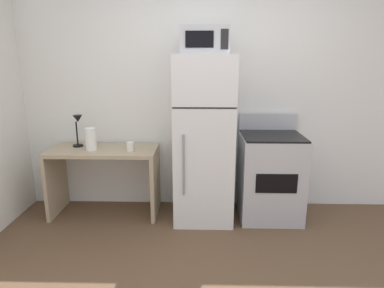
{
  "coord_description": "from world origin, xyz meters",
  "views": [
    {
      "loc": [
        -0.14,
        -2.05,
        1.69
      ],
      "look_at": [
        -0.22,
        1.1,
        0.88
      ],
      "focal_mm": 30.87,
      "sensor_mm": 36.0,
      "label": 1
    }
  ],
  "objects": [
    {
      "name": "coffee_mug",
      "position": [
        -0.88,
        1.28,
        0.8
      ],
      "size": [
        0.08,
        0.08,
        0.09
      ],
      "primitive_type": "cylinder",
      "color": "white",
      "rests_on": "desk"
    },
    {
      "name": "microwave",
      "position": [
        -0.1,
        1.29,
        1.87
      ],
      "size": [
        0.46,
        0.35,
        0.26
      ],
      "color": "#B7B7BC",
      "rests_on": "refrigerator"
    },
    {
      "name": "desk_lamp",
      "position": [
        -1.48,
        1.44,
        0.99
      ],
      "size": [
        0.14,
        0.12,
        0.35
      ],
      "color": "black",
      "rests_on": "desk"
    },
    {
      "name": "refrigerator",
      "position": [
        -0.1,
        1.31,
        0.87
      ],
      "size": [
        0.61,
        0.67,
        1.74
      ],
      "color": "white",
      "rests_on": "ground"
    },
    {
      "name": "oven_range",
      "position": [
        0.62,
        1.33,
        0.47
      ],
      "size": [
        0.64,
        0.61,
        1.1
      ],
      "color": "#B7B7BC",
      "rests_on": "ground"
    },
    {
      "name": "paper_towel_roll",
      "position": [
        -1.3,
        1.3,
        0.87
      ],
      "size": [
        0.11,
        0.11,
        0.24
      ],
      "primitive_type": "cylinder",
      "color": "white",
      "rests_on": "desk"
    },
    {
      "name": "desk",
      "position": [
        -1.19,
        1.36,
        0.52
      ],
      "size": [
        1.15,
        0.54,
        0.75
      ],
      "color": "tan",
      "rests_on": "ground"
    },
    {
      "name": "wall_back_white",
      "position": [
        0.0,
        1.7,
        1.3
      ],
      "size": [
        5.0,
        0.1,
        2.6
      ],
      "primitive_type": "cube",
      "color": "white",
      "rests_on": "ground"
    }
  ]
}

